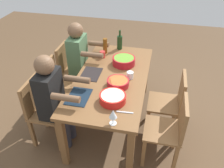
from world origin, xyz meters
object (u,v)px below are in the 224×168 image
Objects in this scene: chair_far_center at (58,86)px; wine_glass at (113,114)px; chair_far_right at (70,68)px; cup_near_center at (130,75)px; cup_far_right at (103,54)px; diner_far_right at (81,57)px; serving_bowl_salad at (124,61)px; wine_bottle at (120,42)px; chair_near_center at (171,101)px; serving_bowl_pasta at (113,98)px; chair_near_left at (171,128)px; diner_far_left at (54,96)px; serving_bowl_fruit at (118,82)px; dining_table at (112,83)px; beer_bottle at (105,46)px; chair_far_left at (42,108)px.

wine_glass is (-0.78, -0.93, 0.37)m from chair_far_center.
chair_far_center is (-0.46, 0.00, 0.00)m from chair_far_right.
cup_far_right is at bearing 46.41° from cup_near_center.
diner_far_right is at bearing 31.01° from wine_glass.
wine_bottle reaches higher than serving_bowl_salad.
serving_bowl_pasta is (-0.46, 0.64, 0.31)m from chair_near_center.
serving_bowl_salad is at bearing -68.80° from chair_far_center.
chair_far_right and chair_near_center have the same top height.
chair_near_left reaches higher than cup_near_center.
diner_far_left is 1.33m from chair_near_left.
chair_far_right is at bearing 65.09° from cup_near_center.
cup_near_center is (0.19, -0.11, -0.00)m from serving_bowl_fruit.
wine_bottle is at bearing 46.70° from chair_near_center.
serving_bowl_salad reaches higher than dining_table.
serving_bowl_fruit is at bearing -150.97° from cup_far_right.
chair_near_center is 0.73m from serving_bowl_fruit.
beer_bottle is 2.40× the size of cup_far_right.
diner_far_left is (-0.93, -0.18, 0.21)m from chair_far_right.
chair_far_right and chair_far_left have the same top height.
wine_bottle reaches higher than chair_far_left.
chair_far_left is 9.27× the size of cup_far_right.
chair_near_center is (0.46, -1.50, 0.00)m from chair_far_left.
serving_bowl_fruit is 0.70m from cup_far_right.
chair_near_left is at bearing -132.23° from cup_near_center.
chair_far_center is 1.57m from chair_near_left.
wine_bottle is at bearing -22.72° from diner_far_left.
chair_far_right is at bearing 90.00° from diner_far_right.
wine_glass is (-0.78, 0.56, 0.37)m from chair_near_center.
cup_near_center is at bearing 88.28° from chair_near_center.
chair_near_center is at bearing -75.17° from serving_bowl_fruit.
beer_bottle reaches higher than cup_near_center.
beer_bottle is (1.05, 0.98, 0.37)m from chair_near_left.
chair_far_left is 0.28m from diner_far_left.
cup_far_right is at bearing 65.56° from chair_near_center.
dining_table is at bearing -175.95° from wine_bottle.
beer_bottle reaches higher than cup_far_right.
wine_glass reaches higher than chair_near_left.
chair_far_left is at bearing 90.00° from diner_far_left.
serving_bowl_fruit is (-0.63, -0.67, 0.09)m from diner_far_right.
chair_far_center is at bearing 78.81° from serving_bowl_fruit.
chair_near_left is at bearing -146.70° from wine_bottle.
beer_bottle is at bearing -76.90° from chair_far_right.
dining_table is at bearing 13.22° from wine_glass.
diner_far_left is at bearing 160.04° from cup_far_right.
serving_bowl_salad is 0.46m from wine_bottle.
cup_far_right is at bearing -19.96° from diner_far_left.
diner_far_right and diner_far_left have the same top height.
chair_far_left reaches higher than cup_near_center.
dining_table is 1.41× the size of diner_far_left.
serving_bowl_fruit is 0.94m from wine_bottle.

